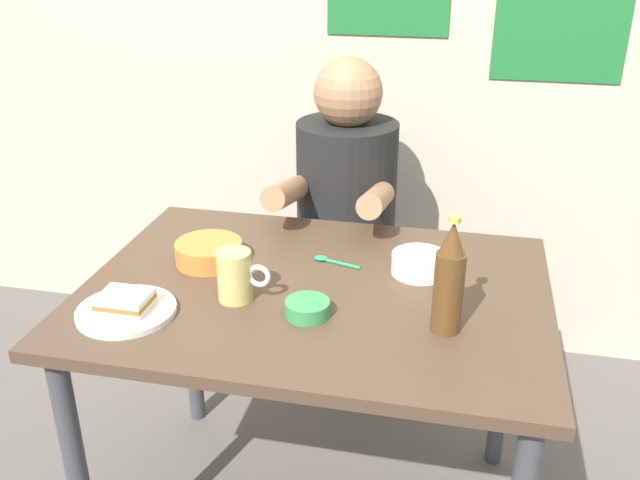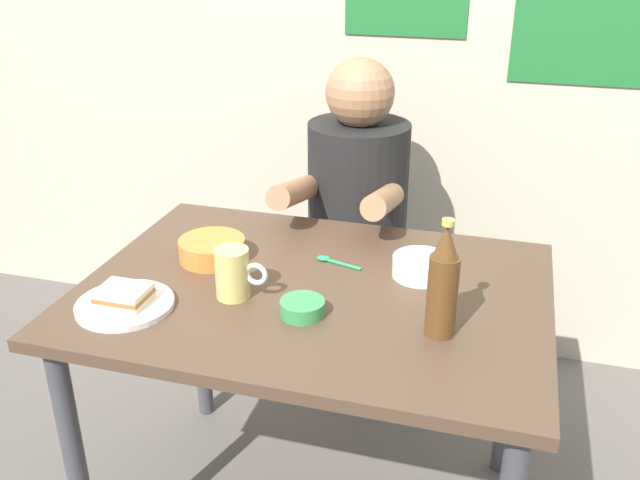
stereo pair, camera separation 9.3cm
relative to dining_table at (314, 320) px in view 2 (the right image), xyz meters
The scene contains 11 objects.
dining_table is the anchor object (origin of this frame).
stool 0.70m from the dining_table, 93.71° to the left, with size 0.34×0.34×0.45m.
person_seated 0.63m from the dining_table, 93.78° to the left, with size 0.33×0.56×0.72m.
plate_orange 0.45m from the dining_table, 150.88° to the right, with size 0.22×0.22×0.01m, color silver.
sandwich 0.46m from the dining_table, 150.88° to the right, with size 0.11×0.09×0.04m.
beer_mug 0.24m from the dining_table, 149.58° to the right, with size 0.13×0.08×0.12m.
beer_bottle 0.40m from the dining_table, 21.79° to the right, with size 0.06×0.06×0.26m.
soup_bowl_orange 0.33m from the dining_table, 166.72° to the left, with size 0.17×0.17×0.05m.
dip_bowl_green 0.17m from the dining_table, 84.92° to the right, with size 0.10×0.10×0.03m.
rice_bowl_white 0.29m from the dining_table, 27.98° to the left, with size 0.14×0.14×0.05m.
spoon 0.17m from the dining_table, 87.98° to the left, with size 0.12×0.05×0.01m.
Camera 2 is at (0.41, -1.39, 1.53)m, focal length 38.68 mm.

